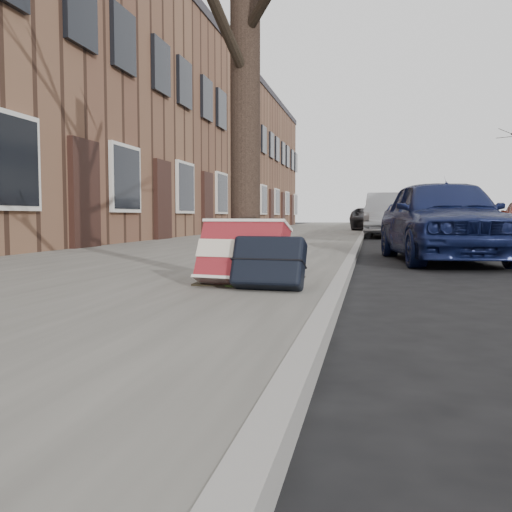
% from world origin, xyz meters
% --- Properties ---
extents(near_sidewalk, '(5.00, 70.00, 0.12)m').
position_xyz_m(near_sidewalk, '(-3.70, 15.00, 0.06)').
color(near_sidewalk, slate).
rests_on(near_sidewalk, ground).
extents(house_near, '(6.80, 40.00, 7.00)m').
position_xyz_m(house_near, '(-9.60, 16.00, 3.50)').
color(house_near, brown).
rests_on(house_near, ground).
extents(dirt_patch, '(0.85, 0.85, 0.02)m').
position_xyz_m(dirt_patch, '(-2.00, 1.20, 0.13)').
color(dirt_patch, black).
rests_on(dirt_patch, near_sidewalk).
extents(suitcase_red, '(0.77, 0.52, 0.55)m').
position_xyz_m(suitcase_red, '(-1.99, 0.79, 0.39)').
color(suitcase_red, maroon).
rests_on(suitcase_red, near_sidewalk).
extents(suitcase_navy, '(0.59, 0.38, 0.44)m').
position_xyz_m(suitcase_navy, '(-1.75, 0.64, 0.34)').
color(suitcase_navy, black).
rests_on(suitcase_navy, near_sidewalk).
extents(car_near_front, '(2.00, 3.99, 1.30)m').
position_xyz_m(car_near_front, '(0.10, 5.47, 0.65)').
color(car_near_front, '#121A45').
rests_on(car_near_front, ground).
extents(car_near_mid, '(1.74, 4.58, 1.49)m').
position_xyz_m(car_near_mid, '(-0.34, 15.88, 0.75)').
color(car_near_mid, '#B1B4BA').
rests_on(car_near_mid, ground).
extents(car_near_back, '(4.24, 6.01, 1.52)m').
position_xyz_m(car_near_back, '(0.02, 21.35, 0.76)').
color(car_near_back, '#323136').
rests_on(car_near_back, ground).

